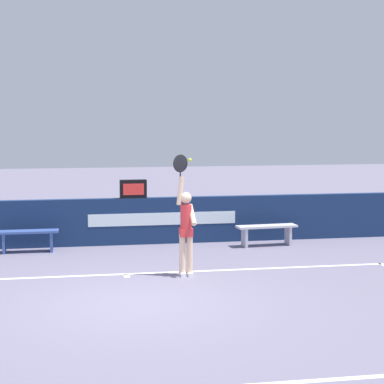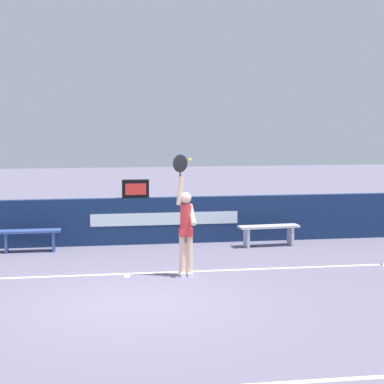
{
  "view_description": "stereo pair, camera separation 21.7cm",
  "coord_description": "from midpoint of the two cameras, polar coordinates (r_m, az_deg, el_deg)",
  "views": [
    {
      "loc": [
        -1.06,
        -11.11,
        3.06
      ],
      "look_at": [
        1.27,
        1.86,
        1.6
      ],
      "focal_mm": 64.61,
      "sensor_mm": 36.0,
      "label": 1
    },
    {
      "loc": [
        -0.84,
        -11.15,
        3.06
      ],
      "look_at": [
        1.27,
        1.86,
        1.6
      ],
      "focal_mm": 64.61,
      "sensor_mm": 36.0,
      "label": 2
    }
  ],
  "objects": [
    {
      "name": "tennis_player",
      "position": [
        13.19,
        -0.06,
        -2.84
      ],
      "size": [
        0.43,
        0.43,
        2.35
      ],
      "color": "beige",
      "rests_on": "ground"
    },
    {
      "name": "court_lines",
      "position": [
        10.79,
        -3.85,
        -10.18
      ],
      "size": [
        10.72,
        5.93,
        0.0
      ],
      "color": "white",
      "rests_on": "ground"
    },
    {
      "name": "ground_plane",
      "position": [
        11.58,
        -4.24,
        -9.04
      ],
      "size": [
        60.0,
        60.0,
        0.0
      ],
      "primitive_type": "plane",
      "color": "slate"
    },
    {
      "name": "courtside_bench_far",
      "position": [
        16.4,
        6.73,
        -3.18
      ],
      "size": [
        1.47,
        0.47,
        0.49
      ],
      "color": "#B9B8C1",
      "rests_on": "ground"
    },
    {
      "name": "speed_display",
      "position": [
        16.46,
        -4.31,
        0.26
      ],
      "size": [
        0.63,
        0.18,
        0.44
      ],
      "color": "black",
      "rests_on": "back_wall"
    },
    {
      "name": "tennis_ball",
      "position": [
        13.03,
        0.29,
        2.67
      ],
      "size": [
        0.07,
        0.07,
        0.07
      ],
      "color": "#C8DE31"
    },
    {
      "name": "courtside_bench_near",
      "position": [
        16.01,
        -12.85,
        -3.52
      ],
      "size": [
        1.37,
        0.36,
        0.5
      ],
      "color": "#334D92",
      "rests_on": "ground"
    },
    {
      "name": "back_wall",
      "position": [
        16.53,
        -5.81,
        -2.43
      ],
      "size": [
        15.39,
        0.2,
        1.12
      ],
      "color": "#14284E",
      "rests_on": "ground"
    }
  ]
}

